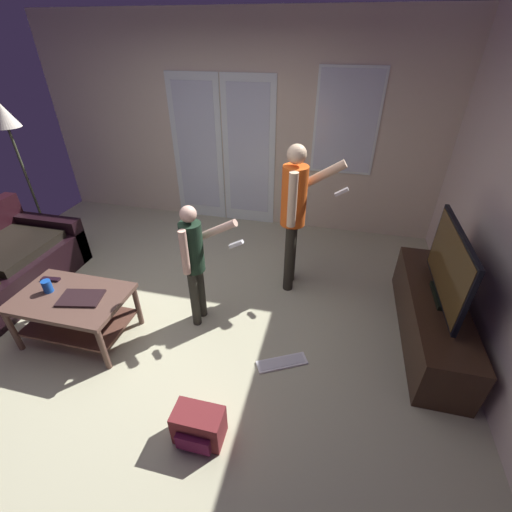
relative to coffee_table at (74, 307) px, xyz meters
name	(u,v)px	position (x,y,z in m)	size (l,w,h in m)	color
ground_plane	(172,326)	(0.75, 0.31, -0.36)	(5.53, 4.88, 0.02)	#B1AF8C
wall_back_with_doors	(238,130)	(0.77, 2.72, 0.96)	(5.53, 0.09, 2.70)	beige
coffee_table	(74,307)	(0.00, 0.00, 0.00)	(0.96, 0.62, 0.48)	brown
tv_stand	(431,317)	(3.14, 0.76, -0.12)	(0.44, 1.65, 0.46)	#311E13
flat_screen_tv	(449,266)	(3.14, 0.76, 0.44)	(0.08, 1.06, 0.66)	black
person_adult	(295,208)	(1.77, 1.25, 0.60)	(0.64, 0.44, 1.58)	#29251D
person_child	(194,257)	(1.00, 0.47, 0.39)	(0.54, 0.33, 1.23)	#2C2C24
floor_lamp	(7,126)	(-1.62, 1.47, 1.16)	(0.30, 0.30, 1.76)	#3B2824
backpack	(199,426)	(1.43, -0.67, -0.22)	(0.35, 0.24, 0.27)	maroon
loose_keyboard	(282,363)	(1.88, 0.11, -0.34)	(0.45, 0.32, 0.02)	white
laptop_closed	(81,298)	(0.12, -0.01, 0.14)	(0.35, 0.23, 0.02)	black
cup_near_edge	(47,286)	(-0.22, 0.01, 0.19)	(0.08, 0.08, 0.12)	#1444A1
tv_remote_black	(51,279)	(-0.32, 0.16, 0.14)	(0.17, 0.05, 0.02)	black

